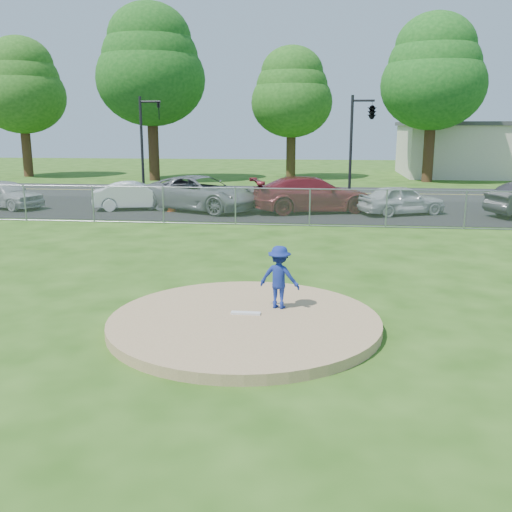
# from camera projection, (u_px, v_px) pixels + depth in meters

# --- Properties ---
(ground) EXTENTS (120.00, 120.00, 0.00)m
(ground) POSITION_uv_depth(u_px,v_px,m) (281.00, 235.00, 21.06)
(ground) COLOR #224A10
(ground) RESTS_ON ground
(pitchers_mound) EXTENTS (5.40, 5.40, 0.20)m
(pitchers_mound) POSITION_uv_depth(u_px,v_px,m) (244.00, 322.00, 11.35)
(pitchers_mound) COLOR #A18158
(pitchers_mound) RESTS_ON ground
(pitching_rubber) EXTENTS (0.60, 0.15, 0.04)m
(pitching_rubber) POSITION_uv_depth(u_px,v_px,m) (246.00, 313.00, 11.52)
(pitching_rubber) COLOR white
(pitching_rubber) RESTS_ON pitchers_mound
(chain_link_fence) EXTENTS (40.00, 0.06, 1.50)m
(chain_link_fence) POSITION_uv_depth(u_px,v_px,m) (285.00, 207.00, 22.83)
(chain_link_fence) COLOR gray
(chain_link_fence) RESTS_ON ground
(parking_lot) EXTENTS (50.00, 8.00, 0.01)m
(parking_lot) POSITION_uv_depth(u_px,v_px,m) (291.00, 210.00, 27.36)
(parking_lot) COLOR black
(parking_lot) RESTS_ON ground
(street) EXTENTS (60.00, 7.00, 0.01)m
(street) POSITION_uv_depth(u_px,v_px,m) (298.00, 192.00, 34.62)
(street) COLOR black
(street) RESTS_ON ground
(commercial_building) EXTENTS (16.40, 9.40, 4.30)m
(commercial_building) POSITION_uv_depth(u_px,v_px,m) (504.00, 149.00, 45.91)
(commercial_building) COLOR beige
(commercial_building) RESTS_ON ground
(tree_far_left) EXTENTS (6.72, 6.72, 10.74)m
(tree_far_left) POSITION_uv_depth(u_px,v_px,m) (21.00, 85.00, 44.25)
(tree_far_left) COLOR #3D2416
(tree_far_left) RESTS_ON ground
(tree_left) EXTENTS (7.84, 7.84, 12.53)m
(tree_left) POSITION_uv_depth(u_px,v_px,m) (150.00, 65.00, 40.82)
(tree_left) COLOR #342013
(tree_left) RESTS_ON ground
(tree_center) EXTENTS (6.16, 6.16, 9.84)m
(tree_center) POSITION_uv_depth(u_px,v_px,m) (292.00, 92.00, 42.99)
(tree_center) COLOR #352513
(tree_center) RESTS_ON ground
(tree_right) EXTENTS (7.28, 7.28, 11.63)m
(tree_right) POSITION_uv_depth(u_px,v_px,m) (434.00, 72.00, 39.67)
(tree_right) COLOR #372114
(tree_right) RESTS_ON ground
(traffic_signal_left) EXTENTS (1.28, 0.20, 5.60)m
(traffic_signal_left) POSITION_uv_depth(u_px,v_px,m) (145.00, 136.00, 32.93)
(traffic_signal_left) COLOR black
(traffic_signal_left) RESTS_ON ground
(traffic_signal_center) EXTENTS (1.42, 2.48, 5.60)m
(traffic_signal_center) POSITION_uv_depth(u_px,v_px,m) (370.00, 114.00, 31.22)
(traffic_signal_center) COLOR black
(traffic_signal_center) RESTS_ON ground
(pitcher) EXTENTS (0.94, 0.68, 1.32)m
(pitcher) POSITION_uv_depth(u_px,v_px,m) (279.00, 277.00, 11.80)
(pitcher) COLOR navy
(pitcher) RESTS_ON pitchers_mound
(traffic_cone) EXTENTS (0.40, 0.40, 0.78)m
(traffic_cone) POSITION_uv_depth(u_px,v_px,m) (172.00, 203.00, 26.78)
(traffic_cone) COLOR #FF490D
(traffic_cone) RESTS_ON parking_lot
(parked_car_silver) EXTENTS (4.43, 3.05, 1.40)m
(parked_car_silver) POSITION_uv_depth(u_px,v_px,m) (5.00, 194.00, 27.79)
(parked_car_silver) COLOR #B1B2B6
(parked_car_silver) RESTS_ON parking_lot
(parked_car_white) EXTENTS (4.23, 2.43, 1.32)m
(parked_car_white) POSITION_uv_depth(u_px,v_px,m) (136.00, 196.00, 27.33)
(parked_car_white) COLOR white
(parked_car_white) RESTS_ON parking_lot
(parked_car_gray) EXTENTS (6.45, 4.80, 1.63)m
(parked_car_gray) POSITION_uv_depth(u_px,v_px,m) (200.00, 193.00, 27.02)
(parked_car_gray) COLOR slate
(parked_car_gray) RESTS_ON parking_lot
(parked_car_darkred) EXTENTS (6.08, 3.86, 1.64)m
(parked_car_darkred) POSITION_uv_depth(u_px,v_px,m) (312.00, 194.00, 26.48)
(parked_car_darkred) COLOR maroon
(parked_car_darkred) RESTS_ON parking_lot
(parked_car_pearl) EXTENTS (4.20, 3.00, 1.33)m
(parked_car_pearl) POSITION_uv_depth(u_px,v_px,m) (402.00, 200.00, 25.78)
(parked_car_pearl) COLOR silver
(parked_car_pearl) RESTS_ON parking_lot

